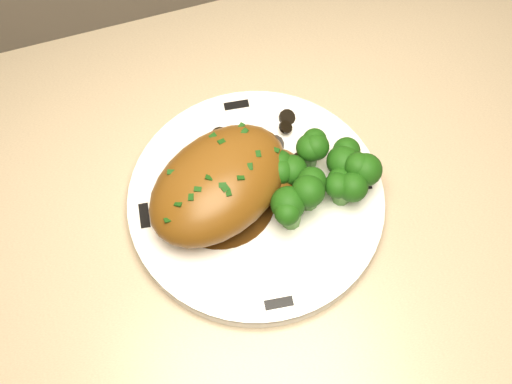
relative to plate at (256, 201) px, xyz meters
name	(u,v)px	position (x,y,z in m)	size (l,w,h in m)	color
plate	(256,201)	(0.00, 0.00, 0.00)	(0.24, 0.24, 0.02)	white
rim_accent_0	(236,105)	(0.01, 0.10, 0.01)	(0.02, 0.01, 0.00)	black
rim_accent_1	(144,216)	(-0.10, 0.01, 0.01)	(0.02, 0.01, 0.00)	black
rim_accent_2	(279,303)	(-0.01, -0.10, 0.01)	(0.02, 0.01, 0.00)	black
rim_accent_3	(364,178)	(0.10, -0.01, 0.01)	(0.02, 0.01, 0.00)	black
gravy_pool	(220,198)	(-0.03, 0.01, 0.01)	(0.10, 0.10, 0.00)	#3E230B
chicken_breast	(225,183)	(-0.03, 0.01, 0.03)	(0.17, 0.15, 0.05)	brown
mushroom_pile	(263,148)	(0.02, 0.05, 0.01)	(0.08, 0.06, 0.02)	black
broccoli_florets	(320,176)	(0.06, -0.01, 0.03)	(0.10, 0.08, 0.04)	#4E8B3B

